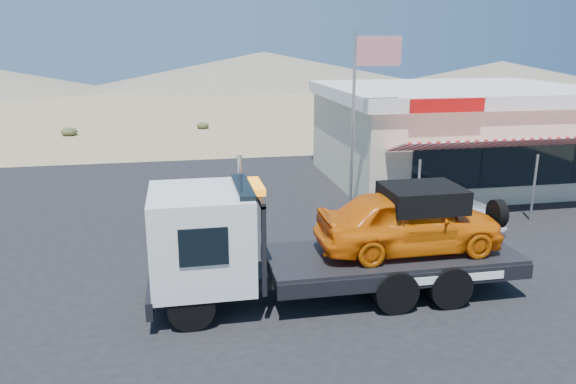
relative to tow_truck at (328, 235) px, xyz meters
name	(u,v)px	position (x,y,z in m)	size (l,w,h in m)	color
ground	(217,290)	(-2.48, 0.84, -1.50)	(120.00, 120.00, 0.00)	#A2895C
asphalt_lot	(277,241)	(-0.48, 3.84, -1.49)	(32.00, 24.00, 0.02)	black
tow_truck	(328,235)	(0.00, 0.00, 0.00)	(8.34, 2.47, 2.79)	black
white_sedan	(432,215)	(4.11, 3.26, -0.78)	(1.49, 4.26, 1.41)	silver
jerky_store	(453,133)	(8.02, 9.82, 0.49)	(10.40, 9.97, 3.90)	#C0B191
flagpole	(361,105)	(2.45, 5.34, 2.26)	(1.55, 0.10, 6.00)	#99999E
distant_hills	(94,74)	(-12.25, 55.98, 0.38)	(126.00, 48.00, 4.20)	#726B59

